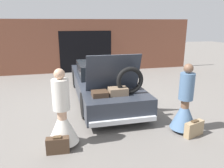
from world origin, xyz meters
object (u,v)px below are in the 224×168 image
Objects in this scene: person_left at (62,119)px; suitcase_beside_right_person at (194,129)px; person_right at (185,108)px; suitcase_beside_left_person at (58,145)px; car at (102,82)px.

person_left is 3.10m from suitcase_beside_right_person.
person_right is 3.10× the size of suitcase_beside_right_person.
suitcase_beside_left_person is 3.18m from suitcase_beside_right_person.
suitcase_beside_left_person is at bearing 107.91° from person_right.
car is 3.04× the size of person_left.
person_left is (-1.47, -2.89, 0.05)m from car.
person_right is (1.47, -2.94, 0.04)m from car.
suitcase_beside_right_person is at bearing 72.74° from person_left.
person_right is (2.94, -0.05, -0.01)m from person_left.
person_left is 2.95m from person_right.
suitcase_beside_right_person is (0.11, -0.31, -0.42)m from person_right.
suitcase_beside_right_person is (3.05, -0.35, -0.43)m from person_left.
suitcase_beside_left_person is 0.87× the size of suitcase_beside_right_person.
suitcase_beside_right_person is at bearing -147.75° from person_right.
person_left is 0.55m from suitcase_beside_left_person.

